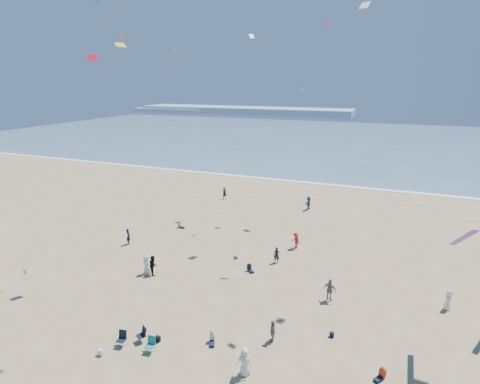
% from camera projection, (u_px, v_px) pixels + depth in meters
% --- Properties ---
extents(ground, '(220.00, 220.00, 0.00)m').
position_uv_depth(ground, '(155.00, 377.00, 21.10)').
color(ground, tan).
rests_on(ground, ground).
extents(ocean, '(220.00, 100.00, 0.06)m').
position_uv_depth(ocean, '(346.00, 140.00, 105.82)').
color(ocean, '#476B84').
rests_on(ocean, ground).
extents(surf_line, '(220.00, 1.20, 0.08)m').
position_uv_depth(surf_line, '(311.00, 183.00, 61.23)').
color(surf_line, white).
rests_on(surf_line, ground).
extents(headland_far, '(110.00, 20.00, 3.20)m').
position_uv_depth(headland_far, '(243.00, 110.00, 193.37)').
color(headland_far, '#7A8EA8').
rests_on(headland_far, ground).
extents(headland_near, '(40.00, 14.00, 2.00)m').
position_uv_depth(headland_near, '(171.00, 110.00, 203.15)').
color(headland_near, '#7A8EA8').
rests_on(headland_near, ground).
extents(standing_flyers, '(32.35, 39.80, 1.81)m').
position_uv_depth(standing_flyers, '(276.00, 262.00, 32.68)').
color(standing_flyers, black).
rests_on(standing_flyers, ground).
extents(seated_group, '(23.05, 27.83, 0.84)m').
position_uv_depth(seated_group, '(223.00, 307.00, 26.94)').
color(seated_group, silver).
rests_on(seated_group, ground).
extents(chair_cluster, '(2.66, 1.55, 1.00)m').
position_uv_depth(chair_cluster, '(137.00, 340.00, 23.41)').
color(chair_cluster, black).
rests_on(chair_cluster, ground).
extents(white_tote, '(0.35, 0.20, 0.40)m').
position_uv_depth(white_tote, '(101.00, 352.00, 22.75)').
color(white_tote, silver).
rests_on(white_tote, ground).
extents(black_backpack, '(0.30, 0.22, 0.38)m').
position_uv_depth(black_backpack, '(158.00, 339.00, 23.97)').
color(black_backpack, black).
rests_on(black_backpack, ground).
extents(navy_bag, '(0.28, 0.18, 0.34)m').
position_uv_depth(navy_bag, '(332.00, 335.00, 24.40)').
color(navy_bag, black).
rests_on(navy_bag, ground).
extents(kites_aloft, '(35.92, 38.19, 27.42)m').
position_uv_depth(kites_aloft, '(367.00, 96.00, 25.18)').
color(kites_aloft, '#5C2895').
rests_on(kites_aloft, ground).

